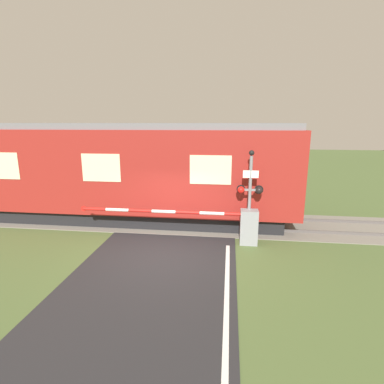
{
  "coord_description": "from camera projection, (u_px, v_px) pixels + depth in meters",
  "views": [
    {
      "loc": [
        2.02,
        -8.65,
        4.15
      ],
      "look_at": [
        0.69,
        1.91,
        1.66
      ],
      "focal_mm": 28.0,
      "sensor_mm": 36.0,
      "label": 1
    }
  ],
  "objects": [
    {
      "name": "ground_plane",
      "position": [
        163.0,
        255.0,
        9.54
      ],
      "size": [
        80.0,
        80.0,
        0.0
      ],
      "primitive_type": "plane",
      "color": "#4C6033"
    },
    {
      "name": "track_bed",
      "position": [
        180.0,
        221.0,
        12.75
      ],
      "size": [
        36.0,
        3.2,
        0.13
      ],
      "color": "slate",
      "rests_on": "ground_plane"
    },
    {
      "name": "train",
      "position": [
        115.0,
        172.0,
        12.61
      ],
      "size": [
        14.92,
        2.74,
        4.11
      ],
      "color": "black",
      "rests_on": "ground_plane"
    },
    {
      "name": "crossing_barrier",
      "position": [
        233.0,
        224.0,
        10.38
      ],
      "size": [
        6.39,
        0.44,
        1.22
      ],
      "color": "gray",
      "rests_on": "ground_plane"
    },
    {
      "name": "signal_post",
      "position": [
        250.0,
        191.0,
        10.22
      ],
      "size": [
        0.91,
        0.26,
        3.24
      ],
      "color": "gray",
      "rests_on": "ground_plane"
    }
  ]
}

